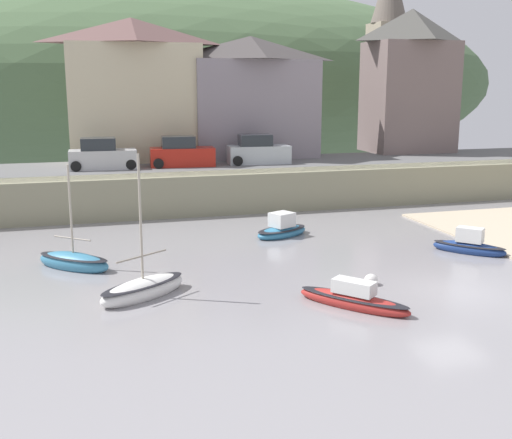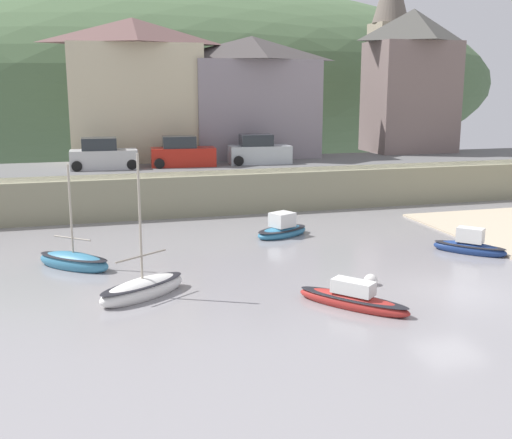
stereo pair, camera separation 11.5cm
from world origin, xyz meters
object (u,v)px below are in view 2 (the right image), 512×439
object	(u,v)px
waterfront_building_left	(135,89)
waterfront_building_right	(411,80)
rowboat_small_beached	(143,289)
mooring_buoy	(371,281)
parked_car_near_slipway	(103,156)
parked_car_by_wall	(182,154)
parked_car_end_of_row	(259,152)
sailboat_nearest_shore	(282,230)
sailboat_white_hull	(470,246)
sailboat_tall_mast	(74,261)
waterfront_building_centre	(252,96)
church_with_spire	(389,50)
motorboat_with_cabin	(353,300)

from	to	relation	value
waterfront_building_left	waterfront_building_right	bearing A→B (deg)	0.00
rowboat_small_beached	mooring_buoy	xyz separation A→B (m)	(8.64, -0.96, -0.14)
waterfront_building_left	mooring_buoy	distance (m)	25.63
waterfront_building_right	parked_car_near_slipway	distance (m)	24.56
rowboat_small_beached	parked_car_by_wall	bearing A→B (deg)	41.76
waterfront_building_right	parked_car_end_of_row	world-z (taller)	waterfront_building_right
waterfront_building_right	parked_car_by_wall	xyz separation A→B (m)	(-18.67, -4.50, -4.71)
waterfront_building_right	sailboat_nearest_shore	bearing A→B (deg)	-135.37
waterfront_building_left	rowboat_small_beached	world-z (taller)	waterfront_building_left
waterfront_building_right	sailboat_white_hull	size ratio (longest dim) A/B	3.51
sailboat_nearest_shore	sailboat_tall_mast	world-z (taller)	sailboat_tall_mast
waterfront_building_right	mooring_buoy	bearing A→B (deg)	-121.43
waterfront_building_left	parked_car_end_of_row	size ratio (longest dim) A/B	2.28
sailboat_nearest_shore	sailboat_white_hull	bearing A→B (deg)	-63.00
parked_car_by_wall	parked_car_near_slipway	bearing A→B (deg)	-175.69
waterfront_building_left	sailboat_nearest_shore	bearing A→B (deg)	-68.76
sailboat_tall_mast	parked_car_near_slipway	size ratio (longest dim) A/B	1.11
waterfront_building_centre	sailboat_tall_mast	distance (m)	23.18
waterfront_building_right	waterfront_building_centre	bearing A→B (deg)	-180.00
waterfront_building_left	sailboat_white_hull	bearing A→B (deg)	-57.48
church_with_spire	motorboat_with_cabin	distance (m)	35.43
waterfront_building_left	sailboat_nearest_shore	size ratio (longest dim) A/B	2.82
sailboat_white_hull	mooring_buoy	size ratio (longest dim) A/B	5.70
waterfront_building_left	motorboat_with_cabin	distance (m)	27.21
rowboat_small_beached	sailboat_white_hull	xyz separation A→B (m)	(15.08, 2.13, 0.02)
church_with_spire	sailboat_tall_mast	size ratio (longest dim) A/B	3.34
motorboat_with_cabin	mooring_buoy	distance (m)	2.72
waterfront_building_centre	waterfront_building_right	world-z (taller)	waterfront_building_right
motorboat_with_cabin	sailboat_tall_mast	bearing A→B (deg)	-168.63
church_with_spire	sailboat_white_hull	world-z (taller)	church_with_spire
parked_car_by_wall	waterfront_building_centre	bearing A→B (deg)	41.71
sailboat_tall_mast	parked_car_by_wall	size ratio (longest dim) A/B	1.09
waterfront_building_right	motorboat_with_cabin	xyz separation A→B (m)	(-16.18, -25.82, -7.64)
motorboat_with_cabin	parked_car_end_of_row	size ratio (longest dim) A/B	0.91
waterfront_building_centre	sailboat_tall_mast	size ratio (longest dim) A/B	1.99
waterfront_building_right	waterfront_building_left	bearing A→B (deg)	-180.00
sailboat_nearest_shore	parked_car_near_slipway	xyz separation A→B (m)	(-8.38, 10.60, 2.88)
sailboat_tall_mast	parked_car_by_wall	world-z (taller)	sailboat_tall_mast
parked_car_near_slipway	parked_car_end_of_row	bearing A→B (deg)	1.71
rowboat_small_beached	sailboat_nearest_shore	xyz separation A→B (m)	(7.82, 7.64, 0.02)
church_with_spire	sailboat_white_hull	bearing A→B (deg)	-108.25
waterfront_building_left	rowboat_small_beached	bearing A→B (deg)	-94.89
church_with_spire	sailboat_tall_mast	xyz separation A→B (m)	(-25.64, -22.24, -10.05)
motorboat_with_cabin	sailboat_nearest_shore	distance (m)	10.75
mooring_buoy	parked_car_by_wall	bearing A→B (deg)	102.31
waterfront_building_centre	sailboat_white_hull	bearing A→B (deg)	-77.01
motorboat_with_cabin	sailboat_nearest_shore	size ratio (longest dim) A/B	1.12
sailboat_tall_mast	parked_car_end_of_row	distance (m)	18.49
sailboat_nearest_shore	church_with_spire	bearing A→B (deg)	25.31
sailboat_nearest_shore	waterfront_building_left	bearing A→B (deg)	85.39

